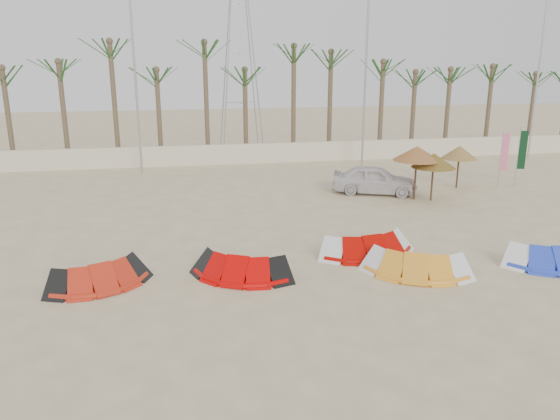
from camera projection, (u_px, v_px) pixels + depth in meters
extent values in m
plane|color=beige|center=(318.00, 312.00, 15.37)|extent=(120.00, 120.00, 0.00)
cube|color=beige|center=(237.00, 154.00, 35.99)|extent=(60.00, 0.30, 1.30)
cylinder|color=brown|center=(11.00, 116.00, 34.28)|extent=(0.32, 0.32, 6.50)
ellipsoid|color=#194719|center=(4.00, 63.00, 33.38)|extent=(4.00, 4.00, 2.40)
cylinder|color=brown|center=(173.00, 113.00, 36.01)|extent=(0.32, 0.32, 6.50)
ellipsoid|color=#194719|center=(170.00, 62.00, 35.11)|extent=(4.00, 4.00, 2.40)
cylinder|color=brown|center=(320.00, 110.00, 37.73)|extent=(0.32, 0.32, 6.50)
ellipsoid|color=#194719|center=(321.00, 62.00, 36.84)|extent=(4.00, 4.00, 2.40)
cylinder|color=brown|center=(454.00, 108.00, 39.46)|extent=(0.32, 0.32, 6.50)
ellipsoid|color=#194719|center=(458.00, 61.00, 38.57)|extent=(4.00, 4.00, 2.40)
cylinder|color=brown|center=(553.00, 106.00, 40.84)|extent=(0.32, 0.32, 6.50)
ellipsoid|color=#194719|center=(559.00, 61.00, 39.95)|extent=(4.00, 4.00, 2.40)
cylinder|color=#A5A8AD|center=(136.00, 81.00, 31.73)|extent=(0.14, 0.14, 11.00)
cylinder|color=#A5A8AD|center=(365.00, 79.00, 34.15)|extent=(0.14, 0.14, 11.00)
cylinder|color=#A5A8AD|center=(538.00, 78.00, 36.22)|extent=(0.14, 0.14, 11.00)
cylinder|color=red|center=(100.00, 284.00, 16.94)|extent=(2.72, 1.38, 0.20)
cube|color=black|center=(56.00, 282.00, 16.77)|extent=(1.00, 1.25, 0.40)
cube|color=black|center=(143.00, 276.00, 17.22)|extent=(1.00, 1.25, 0.40)
cylinder|color=#C70201|center=(241.00, 275.00, 17.64)|extent=(2.83, 1.53, 0.20)
cube|color=black|center=(198.00, 273.00, 17.46)|extent=(1.02, 1.25, 0.40)
cube|color=black|center=(282.00, 267.00, 17.93)|extent=(1.02, 1.25, 0.40)
cylinder|color=#AB0500|center=(368.00, 253.00, 19.65)|extent=(3.29, 0.71, 0.20)
cube|color=silver|center=(327.00, 250.00, 19.45)|extent=(0.77, 1.18, 0.40)
cube|color=silver|center=(406.00, 245.00, 19.96)|extent=(0.77, 1.18, 0.40)
cylinder|color=orange|center=(416.00, 272.00, 17.89)|extent=(2.97, 1.58, 0.20)
cube|color=silver|center=(373.00, 270.00, 17.69)|extent=(1.02, 1.25, 0.40)
cube|color=silver|center=(455.00, 264.00, 18.19)|extent=(1.02, 1.25, 0.40)
cylinder|color=blue|center=(557.00, 264.00, 18.57)|extent=(3.27, 0.76, 0.20)
cube|color=white|center=(516.00, 262.00, 18.37)|extent=(0.78, 1.19, 0.40)
cylinder|color=#4C331E|center=(416.00, 174.00, 26.94)|extent=(0.10, 0.10, 2.58)
cone|color=#A86735|center=(417.00, 153.00, 26.65)|extent=(2.35, 2.35, 0.70)
cylinder|color=#4C331E|center=(432.00, 178.00, 26.78)|extent=(0.10, 0.10, 2.26)
cone|color=brown|center=(434.00, 160.00, 26.54)|extent=(2.16, 2.16, 0.70)
cylinder|color=#4C331E|center=(458.00, 168.00, 29.36)|extent=(0.10, 0.10, 2.20)
cone|color=olive|center=(459.00, 152.00, 29.13)|extent=(1.90, 1.90, 0.70)
cylinder|color=#A5A8AD|center=(500.00, 159.00, 29.35)|extent=(0.04, 0.04, 3.11)
cube|color=#D95D81|center=(505.00, 152.00, 29.28)|extent=(0.42, 0.02, 2.02)
cylinder|color=#A5A8AD|center=(518.00, 157.00, 29.65)|extent=(0.04, 0.04, 3.22)
cube|color=black|center=(522.00, 150.00, 29.58)|extent=(0.41, 0.11, 2.09)
imported|color=silver|center=(375.00, 180.00, 28.24)|extent=(4.67, 3.23, 1.48)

